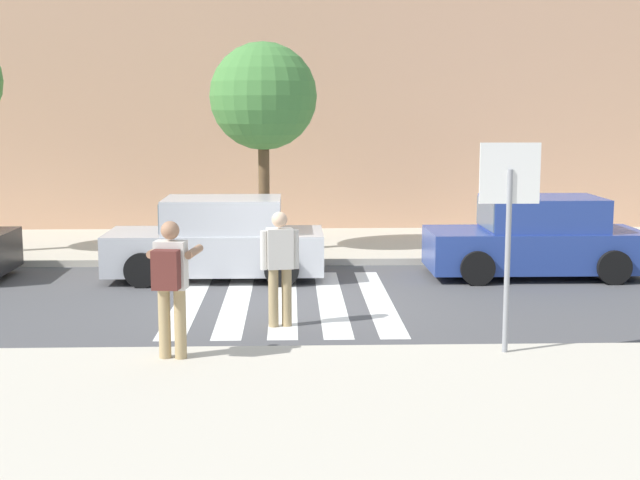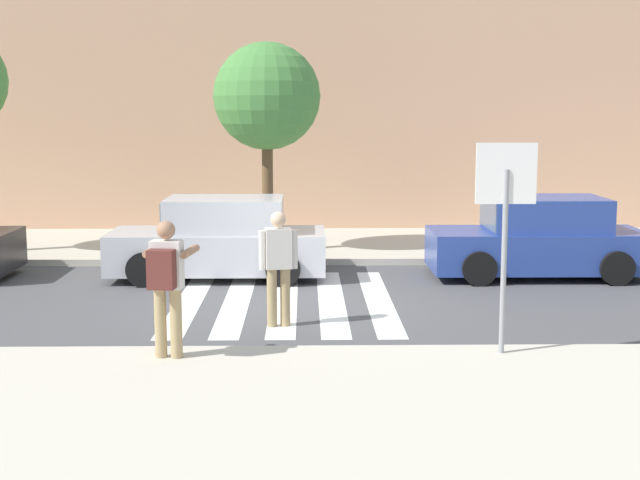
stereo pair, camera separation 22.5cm
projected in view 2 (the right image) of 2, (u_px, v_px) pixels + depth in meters
ground_plane at (284, 303)px, 14.89m from camera, size 120.00×120.00×0.00m
sidewalk_near at (270, 433)px, 8.74m from camera, size 60.00×6.00×0.14m
sidewalk_far at (290, 245)px, 20.81m from camera, size 60.00×4.80×0.14m
building_facade_far at (292, 111)px, 24.71m from camera, size 56.00×4.00×6.34m
crosswalk_stripe_0 at (190, 301)px, 15.06m from camera, size 0.44×5.20×0.01m
crosswalk_stripe_1 at (237, 301)px, 15.07m from camera, size 0.44×5.20×0.01m
crosswalk_stripe_2 at (284, 301)px, 15.08m from camera, size 0.44×5.20×0.01m
crosswalk_stripe_3 at (331, 300)px, 15.10m from camera, size 0.44×5.20×0.01m
crosswalk_stripe_4 at (378, 300)px, 15.11m from camera, size 0.44×5.20×0.01m
stop_sign at (505, 201)px, 11.09m from camera, size 0.76×0.08×2.67m
photographer_with_backpack at (166, 277)px, 10.98m from camera, size 0.65×0.89×1.72m
pedestrian_crossing at (278, 262)px, 13.18m from camera, size 0.57×0.30×1.72m
parked_car_silver at (220, 241)px, 17.03m from camera, size 4.10×1.92×1.55m
parked_car_blue at (539, 240)px, 17.14m from camera, size 4.10×1.92×1.55m
street_tree_center at (267, 97)px, 18.98m from camera, size 2.29×2.29×4.50m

